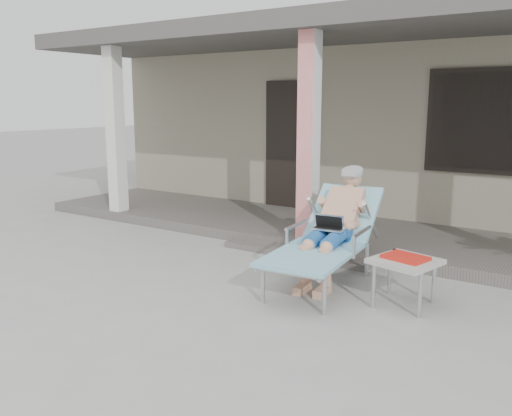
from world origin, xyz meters
The scene contains 7 objects.
ground centered at (0.00, 0.00, 0.00)m, with size 60.00×60.00×0.00m, color #9E9E99.
house centered at (0.00, 6.50, 1.67)m, with size 10.40×5.40×3.30m.
porch_deck centered at (0.00, 3.00, 0.07)m, with size 10.00×2.00×0.15m, color #605B56.
porch_overhang centered at (0.00, 2.95, 2.79)m, with size 10.00×2.30×2.85m.
porch_step centered at (0.00, 1.85, 0.04)m, with size 2.00×0.30×0.07m, color #605B56.
lounger centered at (0.76, 1.25, 0.78)m, with size 0.90×1.99×1.27m.
side_table centered at (1.68, 0.96, 0.41)m, with size 0.66×0.66×0.49m.
Camera 1 is at (3.22, -3.89, 1.91)m, focal length 38.00 mm.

